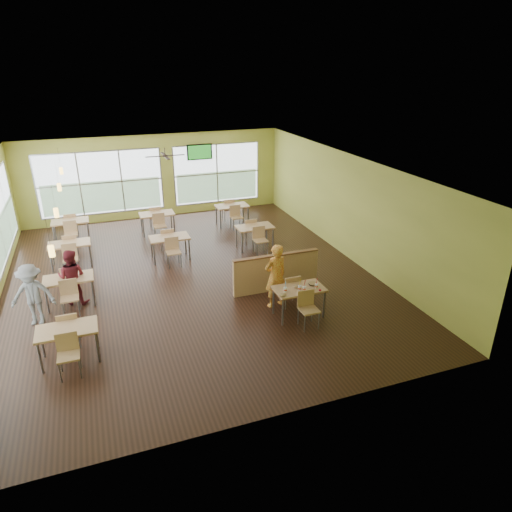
% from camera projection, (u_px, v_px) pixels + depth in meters
% --- Properties ---
extents(room, '(12.00, 12.04, 3.20)m').
position_uv_depth(room, '(188.00, 225.00, 12.50)').
color(room, black).
rests_on(room, ground).
extents(window_bays, '(9.24, 10.24, 2.38)m').
position_uv_depth(window_bays, '(84.00, 208.00, 14.37)').
color(window_bays, white).
rests_on(window_bays, room).
extents(main_table, '(1.22, 1.52, 0.87)m').
position_uv_depth(main_table, '(299.00, 292.00, 10.93)').
color(main_table, '#DCAA76').
rests_on(main_table, floor).
extents(half_wall_divider, '(2.40, 0.14, 1.04)m').
position_uv_depth(half_wall_divider, '(276.00, 272.00, 12.22)').
color(half_wall_divider, '#DCAA76').
rests_on(half_wall_divider, floor).
extents(dining_tables, '(6.92, 8.72, 0.87)m').
position_uv_depth(dining_tables, '(144.00, 241.00, 14.03)').
color(dining_tables, '#DCAA76').
rests_on(dining_tables, floor).
extents(pendant_lights, '(0.11, 7.31, 0.86)m').
position_uv_depth(pendant_lights, '(58.00, 199.00, 11.74)').
color(pendant_lights, '#2D2119').
rests_on(pendant_lights, ceiling).
extents(ceiling_fan, '(1.25, 1.25, 0.29)m').
position_uv_depth(ceiling_fan, '(165.00, 156.00, 14.56)').
color(ceiling_fan, '#2D2119').
rests_on(ceiling_fan, ceiling).
extents(tv_backwall, '(1.00, 0.07, 0.60)m').
position_uv_depth(tv_backwall, '(200.00, 152.00, 17.82)').
color(tv_backwall, black).
rests_on(tv_backwall, wall_back).
extents(man_plaid, '(0.68, 0.51, 1.67)m').
position_uv_depth(man_plaid, '(276.00, 276.00, 11.29)').
color(man_plaid, '#D14E17').
rests_on(man_plaid, floor).
extents(patron_maroon, '(0.86, 0.77, 1.45)m').
position_uv_depth(patron_maroon, '(72.00, 277.00, 11.49)').
color(patron_maroon, maroon).
rests_on(patron_maroon, floor).
extents(patron_grey, '(1.07, 0.73, 1.52)m').
position_uv_depth(patron_grey, '(32.00, 295.00, 10.55)').
color(patron_grey, slate).
rests_on(patron_grey, floor).
extents(cup_blue, '(0.09, 0.09, 0.32)m').
position_uv_depth(cup_blue, '(285.00, 290.00, 10.66)').
color(cup_blue, white).
rests_on(cup_blue, main_table).
extents(cup_yellow, '(0.09, 0.09, 0.33)m').
position_uv_depth(cup_yellow, '(300.00, 288.00, 10.73)').
color(cup_yellow, white).
rests_on(cup_yellow, main_table).
extents(cup_red_near, '(0.09, 0.09, 0.32)m').
position_uv_depth(cup_red_near, '(304.00, 289.00, 10.71)').
color(cup_red_near, white).
rests_on(cup_red_near, main_table).
extents(cup_red_far, '(0.08, 0.08, 0.30)m').
position_uv_depth(cup_red_far, '(316.00, 286.00, 10.85)').
color(cup_red_far, white).
rests_on(cup_red_far, main_table).
extents(food_basket, '(0.21, 0.21, 0.05)m').
position_uv_depth(food_basket, '(313.00, 284.00, 11.03)').
color(food_basket, black).
rests_on(food_basket, main_table).
extents(ketchup_cup, '(0.06, 0.06, 0.03)m').
position_uv_depth(ketchup_cup, '(320.00, 290.00, 10.75)').
color(ketchup_cup, '#A80D23').
rests_on(ketchup_cup, main_table).
extents(wrapper_left, '(0.22, 0.21, 0.04)m').
position_uv_depth(wrapper_left, '(283.00, 295.00, 10.51)').
color(wrapper_left, '#A3854F').
rests_on(wrapper_left, main_table).
extents(wrapper_mid, '(0.23, 0.22, 0.05)m').
position_uv_depth(wrapper_mid, '(297.00, 286.00, 10.91)').
color(wrapper_mid, '#A3854F').
rests_on(wrapper_mid, main_table).
extents(wrapper_right, '(0.15, 0.14, 0.04)m').
position_uv_depth(wrapper_right, '(310.00, 290.00, 10.75)').
color(wrapper_right, '#A3854F').
rests_on(wrapper_right, main_table).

